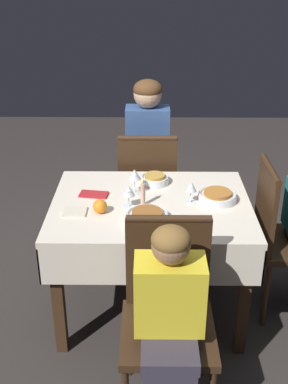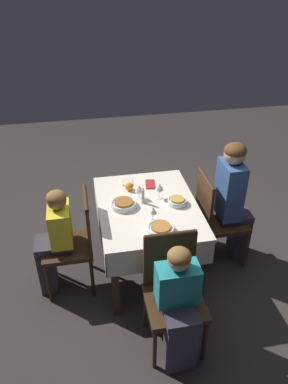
# 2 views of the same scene
# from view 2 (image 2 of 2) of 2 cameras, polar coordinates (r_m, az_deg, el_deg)

# --- Properties ---
(ground_plane) EXTENTS (8.00, 8.00, 0.00)m
(ground_plane) POSITION_cam_2_polar(r_m,az_deg,el_deg) (3.77, 0.51, -11.31)
(ground_plane) COLOR #332D2B
(dining_table) EXTENTS (1.12, 0.87, 0.74)m
(dining_table) POSITION_cam_2_polar(r_m,az_deg,el_deg) (3.36, 0.56, -3.51)
(dining_table) COLOR silver
(dining_table) RESTS_ON ground_plane
(chair_north) EXTENTS (0.43, 0.43, 0.95)m
(chair_north) POSITION_cam_2_polar(r_m,az_deg,el_deg) (3.60, 10.79, -3.50)
(chair_north) COLOR #382314
(chair_north) RESTS_ON ground_plane
(chair_south) EXTENTS (0.43, 0.43, 0.95)m
(chair_south) POSITION_cam_2_polar(r_m,az_deg,el_deg) (3.32, -10.43, -7.00)
(chair_south) COLOR #382314
(chair_south) RESTS_ON ground_plane
(chair_east) EXTENTS (0.43, 0.43, 0.95)m
(chair_east) POSITION_cam_2_polar(r_m,az_deg,el_deg) (2.87, 4.39, -14.35)
(chair_east) COLOR #382314
(chair_east) RESTS_ON ground_plane
(person_adult_denim) EXTENTS (0.30, 0.34, 1.26)m
(person_adult_denim) POSITION_cam_2_polar(r_m,az_deg,el_deg) (3.55, 13.46, -0.74)
(person_adult_denim) COLOR #383342
(person_adult_denim) RESTS_ON ground_plane
(person_child_yellow) EXTENTS (0.30, 0.33, 1.02)m
(person_child_yellow) POSITION_cam_2_polar(r_m,az_deg,el_deg) (3.31, -13.50, -6.76)
(person_child_yellow) COLOR #383342
(person_child_yellow) RESTS_ON ground_plane
(person_child_teal) EXTENTS (0.33, 0.30, 0.99)m
(person_child_teal) POSITION_cam_2_polar(r_m,az_deg,el_deg) (2.74, 5.36, -16.68)
(person_child_teal) COLOR #383342
(person_child_teal) RESTS_ON ground_plane
(bowl_north) EXTENTS (0.17, 0.17, 0.06)m
(bowl_north) POSITION_cam_2_polar(r_m,az_deg,el_deg) (3.31, 5.11, -1.38)
(bowl_north) COLOR silver
(bowl_north) RESTS_ON dining_table
(wine_glass_north) EXTENTS (0.08, 0.08, 0.15)m
(wine_glass_north) POSITION_cam_2_polar(r_m,az_deg,el_deg) (3.33, 2.34, 0.72)
(wine_glass_north) COLOR white
(wine_glass_north) RESTS_ON dining_table
(bowl_south) EXTENTS (0.23, 0.23, 0.06)m
(bowl_south) POSITION_cam_2_polar(r_m,az_deg,el_deg) (3.27, -3.09, -1.82)
(bowl_south) COLOR silver
(bowl_south) RESTS_ON dining_table
(wine_glass_south) EXTENTS (0.07, 0.07, 0.13)m
(wine_glass_south) POSITION_cam_2_polar(r_m,az_deg,el_deg) (3.33, -0.76, 0.43)
(wine_glass_south) COLOR white
(wine_glass_south) RESTS_ON dining_table
(bowl_east) EXTENTS (0.22, 0.22, 0.06)m
(bowl_east) POSITION_cam_2_polar(r_m,az_deg,el_deg) (2.99, 2.57, -5.59)
(bowl_east) COLOR silver
(bowl_east) RESTS_ON dining_table
(wine_glass_east) EXTENTS (0.06, 0.06, 0.13)m
(wine_glass_east) POSITION_cam_2_polar(r_m,az_deg,el_deg) (3.06, 1.37, -2.88)
(wine_glass_east) COLOR white
(wine_glass_east) RESTS_ON dining_table
(candle_centerpiece) EXTENTS (0.05, 0.05, 0.16)m
(candle_centerpiece) POSITION_cam_2_polar(r_m,az_deg,el_deg) (3.29, -0.15, -0.77)
(candle_centerpiece) COLOR beige
(candle_centerpiece) RESTS_ON dining_table
(orange_fruit) EXTENTS (0.08, 0.08, 0.08)m
(orange_fruit) POSITION_cam_2_polar(r_m,az_deg,el_deg) (3.48, -2.28, 0.82)
(orange_fruit) COLOR orange
(orange_fruit) RESTS_ON dining_table
(napkin_red_folded) EXTENTS (0.13, 0.11, 0.01)m
(napkin_red_folded) POSITION_cam_2_polar(r_m,az_deg,el_deg) (3.62, -2.63, 1.52)
(napkin_red_folded) COLOR beige
(napkin_red_folded) RESTS_ON dining_table
(napkin_spare_side) EXTENTS (0.17, 0.11, 0.01)m
(napkin_spare_side) POSITION_cam_2_polar(r_m,az_deg,el_deg) (3.58, 0.92, 1.19)
(napkin_spare_side) COLOR #AD2328
(napkin_spare_side) RESTS_ON dining_table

